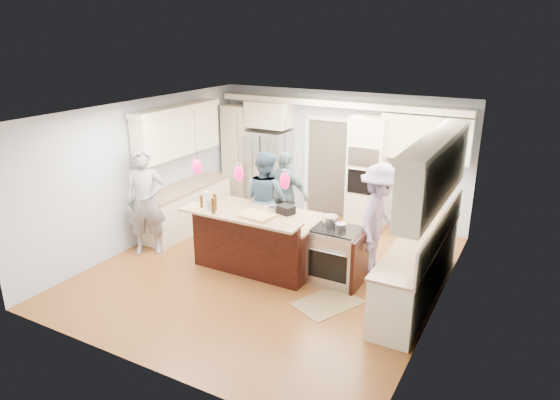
# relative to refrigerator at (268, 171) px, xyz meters

# --- Properties ---
(ground_plane) EXTENTS (6.00, 6.00, 0.00)m
(ground_plane) POSITION_rel_refrigerator_xyz_m (1.55, -2.64, -0.90)
(ground_plane) COLOR #925D28
(ground_plane) RESTS_ON ground
(room_shell) EXTENTS (5.54, 6.04, 2.72)m
(room_shell) POSITION_rel_refrigerator_xyz_m (1.55, -2.64, 0.92)
(room_shell) COLOR #B2BCC6
(room_shell) RESTS_ON ground
(refrigerator) EXTENTS (0.90, 0.70, 1.80)m
(refrigerator) POSITION_rel_refrigerator_xyz_m (0.00, 0.00, 0.00)
(refrigerator) COLOR #B7B7BC
(refrigerator) RESTS_ON ground
(oven_column) EXTENTS (0.72, 0.69, 2.30)m
(oven_column) POSITION_rel_refrigerator_xyz_m (2.30, 0.03, 0.25)
(oven_column) COLOR beige
(oven_column) RESTS_ON ground
(back_upper_cabinets) EXTENTS (5.30, 0.61, 2.54)m
(back_upper_cabinets) POSITION_rel_refrigerator_xyz_m (0.80, 0.12, 0.77)
(back_upper_cabinets) COLOR beige
(back_upper_cabinets) RESTS_ON ground
(right_counter_run) EXTENTS (0.64, 3.10, 2.51)m
(right_counter_run) POSITION_rel_refrigerator_xyz_m (3.99, -2.34, 0.16)
(right_counter_run) COLOR beige
(right_counter_run) RESTS_ON ground
(left_cabinets) EXTENTS (0.64, 2.30, 2.51)m
(left_cabinets) POSITION_rel_refrigerator_xyz_m (-0.89, -1.84, 0.16)
(left_cabinets) COLOR beige
(left_cabinets) RESTS_ON ground
(kitchen_island) EXTENTS (2.10, 1.46, 1.12)m
(kitchen_island) POSITION_rel_refrigerator_xyz_m (1.30, -2.57, -0.42)
(kitchen_island) COLOR black
(kitchen_island) RESTS_ON ground
(island_range) EXTENTS (0.82, 0.71, 0.92)m
(island_range) POSITION_rel_refrigerator_xyz_m (2.71, -2.49, -0.44)
(island_range) COLOR #B7B7BC
(island_range) RESTS_ON ground
(pendant_lights) EXTENTS (1.75, 0.15, 1.03)m
(pendant_lights) POSITION_rel_refrigerator_xyz_m (1.30, -3.15, 0.90)
(pendant_lights) COLOR black
(pendant_lights) RESTS_ON ground
(person_bar_end) EXTENTS (0.85, 0.79, 1.96)m
(person_bar_end) POSITION_rel_refrigerator_xyz_m (-0.75, -3.09, 0.08)
(person_bar_end) COLOR gray
(person_bar_end) RESTS_ON ground
(person_far_left) EXTENTS (1.04, 0.90, 1.83)m
(person_far_left) POSITION_rel_refrigerator_xyz_m (0.98, -1.79, 0.01)
(person_far_left) COLOR #334C63
(person_far_left) RESTS_ON ground
(person_far_right) EXTENTS (1.04, 0.52, 1.71)m
(person_far_right) POSITION_rel_refrigerator_xyz_m (1.07, -1.19, -0.05)
(person_far_right) COLOR slate
(person_far_right) RESTS_ON ground
(person_range_side) EXTENTS (0.70, 1.22, 1.88)m
(person_range_side) POSITION_rel_refrigerator_xyz_m (3.15, -1.82, 0.04)
(person_range_side) COLOR #8A77A1
(person_range_side) RESTS_ON ground
(floor_rug) EXTENTS (1.00, 1.15, 0.01)m
(floor_rug) POSITION_rel_refrigerator_xyz_m (2.86, -3.20, -0.89)
(floor_rug) COLOR olive
(floor_rug) RESTS_ON ground
(water_bottle) EXTENTS (0.09, 0.09, 0.29)m
(water_bottle) POSITION_rel_refrigerator_xyz_m (0.68, -3.18, 0.37)
(water_bottle) COLOR silver
(water_bottle) RESTS_ON kitchen_island
(beer_bottle_a) EXTENTS (0.07, 0.07, 0.21)m
(beer_bottle_a) POSITION_rel_refrigerator_xyz_m (0.55, -3.15, 0.33)
(beer_bottle_a) COLOR #43280B
(beer_bottle_a) RESTS_ON kitchen_island
(beer_bottle_b) EXTENTS (0.08, 0.08, 0.26)m
(beer_bottle_b) POSITION_rel_refrigerator_xyz_m (0.89, -3.30, 0.35)
(beer_bottle_b) COLOR #43280B
(beer_bottle_b) RESTS_ON kitchen_island
(beer_bottle_c) EXTENTS (0.09, 0.09, 0.27)m
(beer_bottle_c) POSITION_rel_refrigerator_xyz_m (0.81, -3.14, 0.35)
(beer_bottle_c) COLOR #43280B
(beer_bottle_c) RESTS_ON kitchen_island
(drink_can) EXTENTS (0.08, 0.08, 0.14)m
(drink_can) POSITION_rel_refrigerator_xyz_m (0.77, -3.23, 0.29)
(drink_can) COLOR #B7B7BC
(drink_can) RESTS_ON kitchen_island
(cutting_board) EXTENTS (0.56, 0.43, 0.04)m
(cutting_board) POSITION_rel_refrigerator_xyz_m (1.58, -3.11, 0.24)
(cutting_board) COLOR tan
(cutting_board) RESTS_ON kitchen_island
(pot_large) EXTENTS (0.25, 0.25, 0.14)m
(pot_large) POSITION_rel_refrigerator_xyz_m (2.51, -2.37, 0.09)
(pot_large) COLOR #B7B7BC
(pot_large) RESTS_ON island_range
(pot_small) EXTENTS (0.18, 0.18, 0.09)m
(pot_small) POSITION_rel_refrigerator_xyz_m (2.73, -2.47, 0.06)
(pot_small) COLOR #B7B7BC
(pot_small) RESTS_ON island_range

